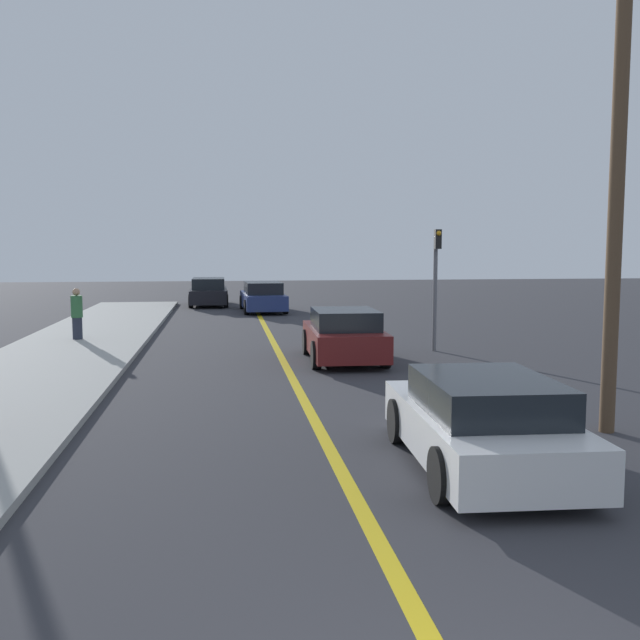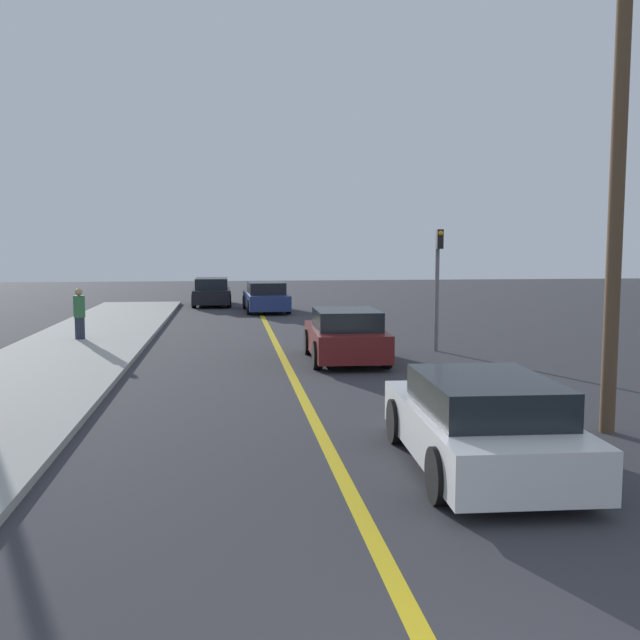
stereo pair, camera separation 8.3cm
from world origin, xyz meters
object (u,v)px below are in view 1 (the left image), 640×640
car_parked_left_lot (209,292)px  traffic_light (436,276)px  car_ahead_center (344,336)px  utility_pole (616,207)px  car_far_distant (263,297)px  car_near_right_lane (482,423)px  pedestrian_by_sign (77,314)px

car_parked_left_lot → traffic_light: (6.78, -17.13, 1.50)m
car_ahead_center → utility_pole: bearing=-67.1°
car_ahead_center → car_far_distant: bearing=96.5°
car_near_right_lane → car_parked_left_lot: 28.12m
car_near_right_lane → utility_pole: utility_pole is taller
pedestrian_by_sign → traffic_light: bearing=-16.5°
car_ahead_center → traffic_light: size_ratio=1.15×
car_far_distant → traffic_light: bearing=-74.7°
car_far_distant → utility_pole: bearing=-81.3°
pedestrian_by_sign → utility_pole: size_ratio=0.22×
car_far_distant → pedestrian_by_sign: 12.02m
car_ahead_center → traffic_light: 3.56m
car_parked_left_lot → utility_pole: bearing=-75.5°
utility_pole → traffic_light: bearing=90.9°
car_ahead_center → traffic_light: (2.90, 1.41, 1.51)m
car_far_distant → car_ahead_center: bearing=-87.1°
car_far_distant → traffic_light: 14.07m
pedestrian_by_sign → car_near_right_lane: bearing=-60.0°
car_ahead_center → traffic_light: bearing=27.3°
car_ahead_center → pedestrian_by_sign: pedestrian_by_sign is taller
car_far_distant → car_parked_left_lot: car_parked_left_lot is taller
car_near_right_lane → traffic_light: 11.09m
car_parked_left_lot → pedestrian_by_sign: (-3.79, -14.00, 0.24)m
pedestrian_by_sign → utility_pole: (10.70, -12.24, 2.70)m
traffic_light → car_ahead_center: bearing=-154.1°
car_near_right_lane → car_ahead_center: bearing=94.4°
utility_pole → car_far_distant: bearing=101.0°
pedestrian_by_sign → traffic_light: 11.09m
car_near_right_lane → pedestrian_by_sign: (-7.98, 13.81, 0.29)m
car_near_right_lane → car_parked_left_lot: car_parked_left_lot is taller
car_near_right_lane → traffic_light: (2.58, 10.68, 1.55)m
car_near_right_lane → car_far_distant: bearing=96.3°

